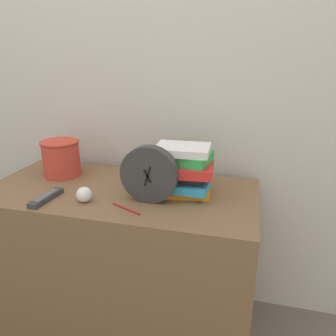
{
  "coord_description": "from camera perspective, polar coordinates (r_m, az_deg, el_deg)",
  "views": [
    {
      "loc": [
        0.52,
        -0.91,
        1.27
      ],
      "look_at": [
        0.22,
        0.25,
        0.85
      ],
      "focal_mm": 35.0,
      "sensor_mm": 36.0,
      "label": 1
    }
  ],
  "objects": [
    {
      "name": "book_stack",
      "position": [
        1.32,
        2.87,
        -0.15
      ],
      "size": [
        0.26,
        0.21,
        0.2
      ],
      "color": "orange",
      "rests_on": "desk"
    },
    {
      "name": "wall_back",
      "position": [
        1.61,
        -4.43,
        16.86
      ],
      "size": [
        6.0,
        0.04,
        2.4
      ],
      "color": "beige",
      "rests_on": "ground_plane"
    },
    {
      "name": "crumpled_paper_ball",
      "position": [
        1.31,
        -14.4,
        -4.49
      ],
      "size": [
        0.06,
        0.06,
        0.06
      ],
      "color": "white",
      "rests_on": "desk"
    },
    {
      "name": "tv_remote",
      "position": [
        1.38,
        -20.45,
        -4.84
      ],
      "size": [
        0.05,
        0.17,
        0.02
      ],
      "color": "#333338",
      "rests_on": "desk"
    },
    {
      "name": "desk",
      "position": [
        1.58,
        -7.75,
        -15.86
      ],
      "size": [
        1.15,
        0.55,
        0.72
      ],
      "color": "brown",
      "rests_on": "ground_plane"
    },
    {
      "name": "pen",
      "position": [
        1.23,
        -7.32,
        -7.0
      ],
      "size": [
        0.13,
        0.07,
        0.01
      ],
      "color": "#B21E1E",
      "rests_on": "desk"
    },
    {
      "name": "desk_clock",
      "position": [
        1.24,
        -3.3,
        -1.12
      ],
      "size": [
        0.22,
        0.05,
        0.22
      ],
      "color": "#333333",
      "rests_on": "desk"
    },
    {
      "name": "basket",
      "position": [
        1.6,
        -18.11,
        1.82
      ],
      "size": [
        0.18,
        0.18,
        0.17
      ],
      "color": "#C63D2D",
      "rests_on": "desk"
    }
  ]
}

